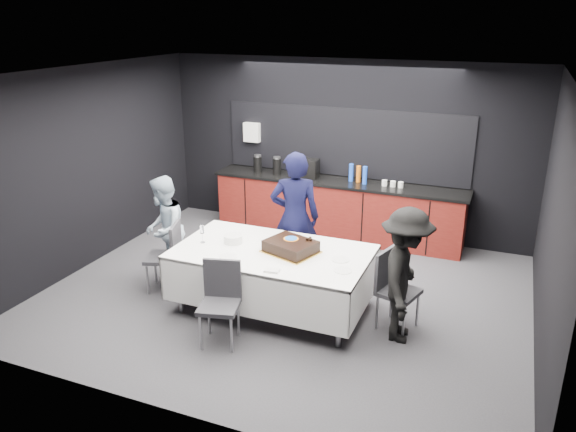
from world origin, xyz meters
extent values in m
plane|color=#3E3E42|center=(0.00, 0.00, 0.00)|extent=(6.00, 6.00, 0.00)
cube|color=white|center=(0.00, 0.00, 2.80)|extent=(6.00, 5.00, 0.04)
cube|color=black|center=(0.00, 2.50, 1.40)|extent=(6.00, 0.04, 2.80)
cube|color=black|center=(0.00, -2.50, 1.40)|extent=(6.00, 0.04, 2.80)
cube|color=black|center=(-3.00, 0.00, 1.40)|extent=(0.04, 5.00, 2.80)
cube|color=black|center=(3.00, 0.00, 1.40)|extent=(0.04, 5.00, 2.80)
cube|color=#57120D|center=(0.00, 2.20, 0.45)|extent=(4.00, 0.60, 0.90)
cube|color=black|center=(0.00, 2.20, 0.92)|extent=(4.10, 0.64, 0.04)
cube|color=black|center=(0.00, 2.48, 1.50)|extent=(4.00, 0.03, 1.10)
cube|color=white|center=(-1.60, 2.43, 1.55)|extent=(0.28, 0.12, 0.32)
cylinder|color=black|center=(-1.40, 2.20, 1.07)|extent=(0.14, 0.14, 0.26)
cylinder|color=black|center=(-1.05, 2.20, 1.07)|extent=(0.14, 0.14, 0.26)
cube|color=black|center=(-0.50, 2.20, 1.09)|extent=(0.32, 0.24, 0.30)
cylinder|color=blue|center=(0.20, 2.25, 1.08)|extent=(0.07, 0.07, 0.28)
cylinder|color=orange|center=(0.32, 2.25, 1.07)|extent=(0.07, 0.07, 0.26)
cylinder|color=blue|center=(0.44, 2.18, 1.08)|extent=(0.07, 0.07, 0.28)
cylinder|color=white|center=(0.75, 2.20, 0.98)|extent=(0.08, 0.08, 0.09)
cylinder|color=white|center=(0.88, 2.20, 0.98)|extent=(0.08, 0.08, 0.09)
cylinder|color=white|center=(1.00, 2.20, 0.98)|extent=(0.08, 0.08, 0.09)
cylinder|color=#99999E|center=(-1.40, 2.20, 1.21)|extent=(0.12, 0.12, 0.03)
cylinder|color=#99999E|center=(-1.05, 2.20, 1.21)|extent=(0.12, 0.12, 0.03)
cylinder|color=#99999E|center=(-1.00, -0.90, 0.38)|extent=(0.06, 0.06, 0.75)
cylinder|color=#99999E|center=(-1.00, 0.10, 0.38)|extent=(0.06, 0.06, 0.75)
cylinder|color=#99999E|center=(1.00, -0.90, 0.38)|extent=(0.06, 0.06, 0.75)
cylinder|color=#99999E|center=(1.00, 0.10, 0.38)|extent=(0.06, 0.06, 0.75)
cube|color=white|center=(0.00, -0.40, 0.76)|extent=(2.32, 1.32, 0.04)
cube|color=white|center=(0.00, -1.05, 0.49)|extent=(2.32, 0.02, 0.55)
cube|color=white|center=(0.00, 0.25, 0.49)|extent=(2.32, 0.02, 0.55)
cube|color=white|center=(-1.15, -0.40, 0.49)|extent=(0.02, 1.32, 0.55)
cube|color=white|center=(1.15, -0.40, 0.49)|extent=(0.02, 1.32, 0.55)
cube|color=gold|center=(0.22, -0.36, 0.79)|extent=(0.71, 0.64, 0.01)
cube|color=black|center=(0.22, -0.36, 0.85)|extent=(0.66, 0.59, 0.12)
cube|color=black|center=(0.22, -0.36, 0.92)|extent=(0.66, 0.59, 0.01)
cylinder|color=orange|center=(0.20, -0.30, 0.93)|extent=(0.18, 0.18, 0.00)
cylinder|color=blue|center=(0.20, -0.30, 0.93)|extent=(0.15, 0.15, 0.01)
sphere|color=black|center=(0.40, -0.24, 0.94)|extent=(0.04, 0.04, 0.04)
sphere|color=black|center=(0.42, -0.28, 0.94)|extent=(0.04, 0.04, 0.04)
sphere|color=black|center=(0.38, -0.28, 0.94)|extent=(0.04, 0.04, 0.04)
cylinder|color=white|center=(-0.55, -0.36, 0.83)|extent=(0.23, 0.23, 0.10)
cylinder|color=white|center=(-0.40, -0.76, 0.78)|extent=(0.21, 0.21, 0.01)
cylinder|color=white|center=(0.84, -0.35, 0.78)|extent=(0.21, 0.21, 0.01)
cylinder|color=white|center=(0.94, -0.62, 0.78)|extent=(0.20, 0.20, 0.01)
cylinder|color=white|center=(0.01, -0.09, 0.78)|extent=(0.22, 0.22, 0.01)
cube|color=white|center=(0.23, -0.93, 0.79)|extent=(0.17, 0.12, 0.03)
cylinder|color=white|center=(-0.90, -0.50, 0.78)|extent=(0.06, 0.06, 0.00)
cylinder|color=white|center=(-0.90, -0.50, 0.84)|extent=(0.01, 0.01, 0.12)
cylinder|color=white|center=(-0.90, -0.50, 0.95)|extent=(0.05, 0.05, 0.10)
cube|color=#2E2E33|center=(-1.53, -0.46, 0.45)|extent=(0.53, 0.53, 0.05)
cube|color=#2E2E33|center=(-1.35, -0.40, 0.70)|extent=(0.17, 0.41, 0.45)
cylinder|color=#99999E|center=(-1.75, -0.35, 0.22)|extent=(0.03, 0.03, 0.44)
cylinder|color=#99999E|center=(-1.64, -0.67, 0.22)|extent=(0.03, 0.03, 0.44)
cylinder|color=#99999E|center=(-1.42, -0.24, 0.22)|extent=(0.03, 0.03, 0.44)
cylinder|color=#99999E|center=(-1.32, -0.57, 0.22)|extent=(0.03, 0.03, 0.44)
cube|color=#2E2E33|center=(1.51, -0.26, 0.45)|extent=(0.52, 0.52, 0.05)
cube|color=#2E2E33|center=(1.33, -0.21, 0.70)|extent=(0.16, 0.41, 0.45)
cylinder|color=#99999E|center=(1.63, -0.47, 0.22)|extent=(0.03, 0.03, 0.44)
cylinder|color=#99999E|center=(1.72, -0.14, 0.22)|extent=(0.03, 0.03, 0.44)
cylinder|color=#99999E|center=(1.30, -0.37, 0.22)|extent=(0.03, 0.03, 0.44)
cylinder|color=#99999E|center=(1.39, -0.05, 0.22)|extent=(0.03, 0.03, 0.44)
cube|color=#2E2E33|center=(-0.23, -1.32, 0.45)|extent=(0.51, 0.51, 0.05)
cube|color=#2E2E33|center=(-0.28, -1.14, 0.70)|extent=(0.42, 0.14, 0.45)
cylinder|color=#99999E|center=(-0.35, -1.53, 0.22)|extent=(0.03, 0.03, 0.44)
cylinder|color=#99999E|center=(-0.03, -1.44, 0.22)|extent=(0.03, 0.03, 0.44)
cylinder|color=#99999E|center=(-0.44, -1.20, 0.22)|extent=(0.03, 0.03, 0.44)
cylinder|color=#99999E|center=(-0.11, -1.11, 0.22)|extent=(0.03, 0.03, 0.44)
imported|color=black|center=(-0.05, 0.46, 0.90)|extent=(0.76, 0.63, 1.80)
imported|color=#9DB3C5|center=(-1.67, -0.19, 0.73)|extent=(0.76, 0.85, 1.45)
imported|color=black|center=(1.60, -0.45, 0.77)|extent=(0.66, 1.04, 1.54)
camera|label=1|loc=(2.49, -6.03, 3.46)|focal=35.00mm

